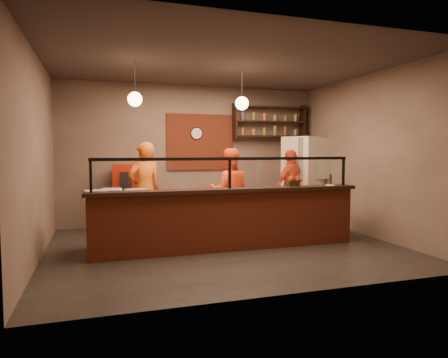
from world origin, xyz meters
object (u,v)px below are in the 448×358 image
object	(u,v)px
wall_clock	(196,133)
condiment_caddy	(293,183)
cook_mid	(229,191)
pepper_mill	(331,180)
fridge	(305,179)
red_cooler	(130,197)
pizza_dough	(195,195)
cook_right	(291,188)
cook_left	(145,190)

from	to	relation	value
wall_clock	condiment_caddy	world-z (taller)	wall_clock
wall_clock	cook_mid	xyz separation A→B (m)	(0.34, -1.42, -1.23)
condiment_caddy	pepper_mill	xyz separation A→B (m)	(0.77, -0.01, 0.04)
fridge	red_cooler	size ratio (longest dim) A/B	1.44
pizza_dough	condiment_caddy	bearing A→B (deg)	-15.70
red_cooler	fridge	bearing A→B (deg)	9.89
cook_mid	pepper_mill	bearing A→B (deg)	149.77
wall_clock	pizza_dough	bearing A→B (deg)	-104.34
cook_right	condiment_caddy	world-z (taller)	cook_right
wall_clock	condiment_caddy	xyz separation A→B (m)	(1.11, -2.70, -0.98)
fridge	red_cooler	bearing A→B (deg)	150.62
fridge	pizza_dough	bearing A→B (deg)	-177.38
red_cooler	condiment_caddy	bearing A→B (deg)	-27.14
wall_clock	condiment_caddy	size ratio (longest dim) A/B	1.50
red_cooler	pepper_mill	world-z (taller)	red_cooler
cook_mid	wall_clock	bearing A→B (deg)	-66.91
wall_clock	red_cooler	bearing A→B (deg)	-168.82
pizza_dough	cook_left	bearing A→B (deg)	128.37
cook_left	condiment_caddy	size ratio (longest dim) A/B	9.33
red_cooler	pepper_mill	distance (m)	4.23
red_cooler	condiment_caddy	distance (m)	3.61
fridge	pizza_dough	world-z (taller)	fridge
red_cooler	pizza_dough	world-z (taller)	red_cooler
red_cooler	pizza_dough	distance (m)	2.17
cook_left	pizza_dough	bearing A→B (deg)	109.83
wall_clock	pepper_mill	size ratio (longest dim) A/B	1.50
cook_mid	cook_right	size ratio (longest dim) A/B	1.02
condiment_caddy	wall_clock	bearing A→B (deg)	112.35
red_cooler	condiment_caddy	xyz separation A→B (m)	(2.68, -2.39, 0.41)
red_cooler	pizza_dough	bearing A→B (deg)	-47.91
cook_left	fridge	bearing A→B (deg)	170.30
fridge	red_cooler	world-z (taller)	fridge
cook_left	cook_right	xyz separation A→B (m)	(3.30, 0.22, -0.07)
wall_clock	cook_mid	distance (m)	1.91
pepper_mill	fridge	bearing A→B (deg)	73.30
cook_mid	condiment_caddy	size ratio (longest dim) A/B	8.76
red_cooler	pizza_dough	xyz separation A→B (m)	(1.00, -1.92, 0.20)
fridge	red_cooler	distance (m)	4.09
cook_right	fridge	distance (m)	0.69
cook_mid	pepper_mill	distance (m)	2.03
wall_clock	cook_mid	bearing A→B (deg)	-76.67
pepper_mill	red_cooler	bearing A→B (deg)	145.08
cook_mid	fridge	world-z (taller)	fridge
cook_mid	fridge	bearing A→B (deg)	-150.49
fridge	pizza_dough	xyz separation A→B (m)	(-3.07, -1.58, -0.11)
cook_left	condiment_caddy	world-z (taller)	cook_left
cook_left	cook_right	distance (m)	3.31
condiment_caddy	cook_right	bearing A→B (deg)	63.36
wall_clock	fridge	size ratio (longest dim) A/B	0.15
pizza_dough	condiment_caddy	distance (m)	1.76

